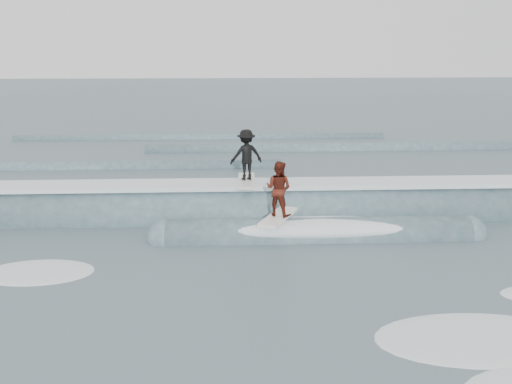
{
  "coord_description": "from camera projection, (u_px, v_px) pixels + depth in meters",
  "views": [
    {
      "loc": [
        -0.81,
        -11.85,
        5.66
      ],
      "look_at": [
        0.0,
        5.33,
        1.1
      ],
      "focal_mm": 40.0,
      "sensor_mm": 36.0,
      "label": 1
    }
  ],
  "objects": [
    {
      "name": "breaking_wave",
      "position": [
        265.0,
        218.0,
        18.64
      ],
      "size": [
        20.48,
        3.88,
        2.2
      ],
      "color": "#395661",
      "rests_on": "ground"
    },
    {
      "name": "far_swells",
      "position": [
        222.0,
        152.0,
        29.91
      ],
      "size": [
        37.13,
        8.65,
        0.8
      ],
      "color": "#395661",
      "rests_on": "ground"
    },
    {
      "name": "whitewater",
      "position": [
        312.0,
        324.0,
        11.76
      ],
      "size": [
        17.29,
        7.82,
        0.1
      ],
      "color": "white",
      "rests_on": "ground"
    },
    {
      "name": "surfer_black",
      "position": [
        246.0,
        157.0,
        18.51
      ],
      "size": [
        1.19,
        2.02,
        1.75
      ],
      "color": "silver",
      "rests_on": "ground"
    },
    {
      "name": "surfer_red",
      "position": [
        279.0,
        192.0,
        16.58
      ],
      "size": [
        1.33,
        2.05,
        1.72
      ],
      "color": "white",
      "rests_on": "ground"
    },
    {
      "name": "ground",
      "position": [
        267.0,
        299.0,
        12.92
      ],
      "size": [
        160.0,
        160.0,
        0.0
      ],
      "primitive_type": "plane",
      "color": "#394C53",
      "rests_on": "ground"
    }
  ]
}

